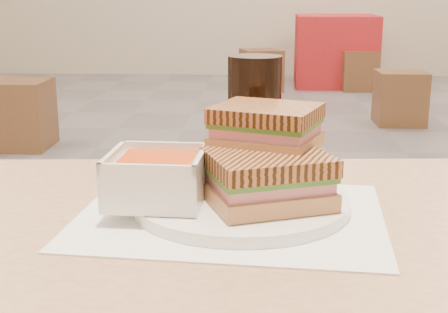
{
  "coord_description": "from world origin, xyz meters",
  "views": [
    {
      "loc": [
        0.05,
        -2.72,
        1.01
      ],
      "look_at": [
        0.01,
        -2.0,
        0.82
      ],
      "focal_mm": 50.78,
      "sensor_mm": 36.0,
      "label": 1
    }
  ],
  "objects_px": {
    "bg_table_2": "(335,50)",
    "bg_chair_1l": "(400,98)",
    "soup_bowl": "(157,179)",
    "bg_chair_0r": "(19,114)",
    "bg_chair_2r": "(358,70)",
    "plate": "(241,202)",
    "panini_lower": "(268,179)",
    "cola_glass": "(254,113)",
    "bg_chair_2l": "(261,70)"
  },
  "relations": [
    {
      "from": "bg_table_2",
      "to": "bg_chair_1l",
      "type": "distance_m",
      "value": 2.08
    },
    {
      "from": "soup_bowl",
      "to": "bg_table_2",
      "type": "xyz_separation_m",
      "value": [
        0.95,
        6.22,
        -0.42
      ]
    },
    {
      "from": "bg_chair_0r",
      "to": "bg_chair_2r",
      "type": "xyz_separation_m",
      "value": [
        2.59,
        2.6,
        -0.02
      ]
    },
    {
      "from": "plate",
      "to": "bg_table_2",
      "type": "height_order",
      "value": "plate"
    },
    {
      "from": "bg_chair_1l",
      "to": "bg_chair_2r",
      "type": "xyz_separation_m",
      "value": [
        -0.06,
        1.71,
        -0.0
      ]
    },
    {
      "from": "plate",
      "to": "soup_bowl",
      "type": "height_order",
      "value": "soup_bowl"
    },
    {
      "from": "panini_lower",
      "to": "bg_chair_1l",
      "type": "xyz_separation_m",
      "value": [
        1.08,
        4.17,
        -0.59
      ]
    },
    {
      "from": "bg_table_2",
      "to": "bg_chair_0r",
      "type": "bearing_deg",
      "value": -129.04
    },
    {
      "from": "cola_glass",
      "to": "bg_chair_2r",
      "type": "xyz_separation_m",
      "value": [
        1.04,
        5.68,
        -0.63
      ]
    },
    {
      "from": "panini_lower",
      "to": "soup_bowl",
      "type": "bearing_deg",
      "value": 178.66
    },
    {
      "from": "soup_bowl",
      "to": "bg_chair_0r",
      "type": "relative_size",
      "value": 0.26
    },
    {
      "from": "bg_chair_0r",
      "to": "cola_glass",
      "type": "bearing_deg",
      "value": -63.25
    },
    {
      "from": "plate",
      "to": "bg_table_2",
      "type": "bearing_deg",
      "value": 82.18
    },
    {
      "from": "bg_table_2",
      "to": "bg_chair_0r",
      "type": "xyz_separation_m",
      "value": [
        -2.39,
        -2.94,
        -0.15
      ]
    },
    {
      "from": "bg_chair_2l",
      "to": "panini_lower",
      "type": "bearing_deg",
      "value": -90.25
    },
    {
      "from": "bg_table_2",
      "to": "bg_chair_2r",
      "type": "relative_size",
      "value": 2.14
    },
    {
      "from": "cola_glass",
      "to": "bg_chair_2r",
      "type": "distance_m",
      "value": 5.81
    },
    {
      "from": "soup_bowl",
      "to": "bg_chair_2l",
      "type": "bearing_deg",
      "value": 88.46
    },
    {
      "from": "soup_bowl",
      "to": "bg_chair_2l",
      "type": "height_order",
      "value": "soup_bowl"
    },
    {
      "from": "bg_chair_1l",
      "to": "bg_chair_2l",
      "type": "bearing_deg",
      "value": 123.26
    },
    {
      "from": "soup_bowl",
      "to": "panini_lower",
      "type": "relative_size",
      "value": 0.7
    },
    {
      "from": "bg_table_2",
      "to": "bg_chair_2r",
      "type": "bearing_deg",
      "value": -59.45
    },
    {
      "from": "soup_bowl",
      "to": "cola_glass",
      "type": "bearing_deg",
      "value": 61.21
    },
    {
      "from": "bg_chair_1l",
      "to": "bg_chair_2l",
      "type": "relative_size",
      "value": 0.87
    },
    {
      "from": "bg_chair_0r",
      "to": "panini_lower",
      "type": "bearing_deg",
      "value": -64.48
    },
    {
      "from": "panini_lower",
      "to": "plate",
      "type": "bearing_deg",
      "value": 140.63
    },
    {
      "from": "panini_lower",
      "to": "bg_chair_1l",
      "type": "distance_m",
      "value": 4.35
    },
    {
      "from": "plate",
      "to": "bg_chair_2l",
      "type": "distance_m",
      "value": 5.79
    },
    {
      "from": "plate",
      "to": "bg_chair_2l",
      "type": "xyz_separation_m",
      "value": [
        0.06,
        5.76,
        -0.55
      ]
    },
    {
      "from": "bg_chair_1l",
      "to": "bg_chair_2l",
      "type": "height_order",
      "value": "bg_chair_2l"
    },
    {
      "from": "plate",
      "to": "bg_chair_2r",
      "type": "xyz_separation_m",
      "value": [
        1.05,
        5.86,
        -0.56
      ]
    },
    {
      "from": "soup_bowl",
      "to": "bg_chair_1l",
      "type": "relative_size",
      "value": 0.28
    },
    {
      "from": "soup_bowl",
      "to": "cola_glass",
      "type": "xyz_separation_m",
      "value": [
        0.11,
        0.21,
        0.04
      ]
    },
    {
      "from": "cola_glass",
      "to": "bg_chair_2r",
      "type": "height_order",
      "value": "cola_glass"
    },
    {
      "from": "panini_lower",
      "to": "bg_table_2",
      "type": "relative_size",
      "value": 0.19
    },
    {
      "from": "bg_chair_0r",
      "to": "bg_chair_2l",
      "type": "distance_m",
      "value": 2.97
    },
    {
      "from": "soup_bowl",
      "to": "bg_chair_2r",
      "type": "distance_m",
      "value": 6.02
    },
    {
      "from": "bg_chair_2l",
      "to": "bg_chair_0r",
      "type": "bearing_deg",
      "value": -122.45
    },
    {
      "from": "soup_bowl",
      "to": "panini_lower",
      "type": "distance_m",
      "value": 0.13
    },
    {
      "from": "plate",
      "to": "bg_chair_1l",
      "type": "xyz_separation_m",
      "value": [
        1.12,
        4.15,
        -0.56
      ]
    },
    {
      "from": "plate",
      "to": "bg_chair_0r",
      "type": "bearing_deg",
      "value": 115.24
    },
    {
      "from": "bg_chair_1l",
      "to": "bg_chair_2l",
      "type": "distance_m",
      "value": 1.93
    },
    {
      "from": "plate",
      "to": "bg_table_2",
      "type": "distance_m",
      "value": 6.27
    },
    {
      "from": "bg_table_2",
      "to": "bg_chair_1l",
      "type": "xyz_separation_m",
      "value": [
        0.26,
        -2.05,
        -0.17
      ]
    },
    {
      "from": "bg_chair_0r",
      "to": "bg_chair_1l",
      "type": "height_order",
      "value": "bg_chair_0r"
    },
    {
      "from": "bg_table_2",
      "to": "bg_chair_0r",
      "type": "height_order",
      "value": "bg_table_2"
    },
    {
      "from": "plate",
      "to": "panini_lower",
      "type": "bearing_deg",
      "value": -39.37
    },
    {
      "from": "cola_glass",
      "to": "bg_chair_2r",
      "type": "bearing_deg",
      "value": 79.65
    },
    {
      "from": "bg_table_2",
      "to": "bg_chair_2l",
      "type": "bearing_deg",
      "value": -151.1
    },
    {
      "from": "bg_chair_0r",
      "to": "soup_bowl",
      "type": "bearing_deg",
      "value": -66.35
    }
  ]
}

